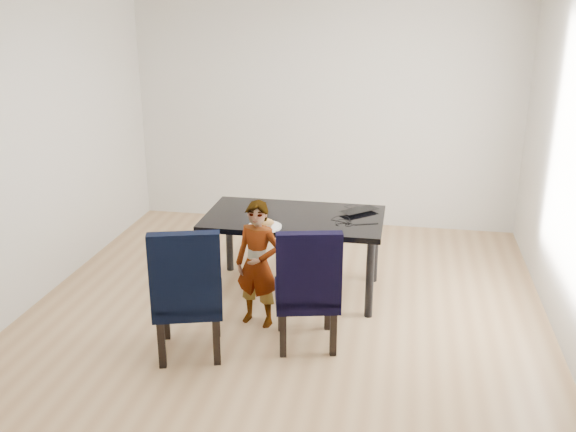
% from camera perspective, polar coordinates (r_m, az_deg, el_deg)
% --- Properties ---
extents(floor, '(4.50, 5.00, 0.01)m').
position_cam_1_polar(floor, '(5.63, -0.38, -8.91)').
color(floor, tan).
rests_on(floor, ground).
extents(wall_back, '(4.50, 0.01, 2.70)m').
position_cam_1_polar(wall_back, '(7.56, 3.25, 9.25)').
color(wall_back, silver).
rests_on(wall_back, ground).
extents(wall_front, '(4.50, 0.01, 2.70)m').
position_cam_1_polar(wall_front, '(2.86, -10.06, -8.00)').
color(wall_front, white).
rests_on(wall_front, ground).
extents(wall_left, '(0.01, 5.00, 2.70)m').
position_cam_1_polar(wall_left, '(5.98, -22.24, 5.21)').
color(wall_left, silver).
rests_on(wall_left, ground).
extents(dining_table, '(1.60, 0.90, 0.75)m').
position_cam_1_polar(dining_table, '(5.91, 0.53, -3.41)').
color(dining_table, black).
rests_on(dining_table, floor).
extents(chair_left, '(0.64, 0.66, 1.06)m').
position_cam_1_polar(chair_left, '(4.94, -8.88, -6.41)').
color(chair_left, black).
rests_on(chair_left, floor).
extents(chair_right, '(0.59, 0.60, 1.01)m').
position_cam_1_polar(chair_right, '(5.01, 1.67, -6.11)').
color(chair_right, black).
rests_on(chair_right, floor).
extents(child, '(0.44, 0.34, 1.08)m').
position_cam_1_polar(child, '(5.30, -2.70, -4.29)').
color(child, '#FF5815').
rests_on(child, floor).
extents(plate, '(0.38, 0.38, 0.02)m').
position_cam_1_polar(plate, '(5.49, -2.10, -0.95)').
color(plate, silver).
rests_on(plate, dining_table).
extents(sandwich, '(0.18, 0.13, 0.07)m').
position_cam_1_polar(sandwich, '(5.48, -2.07, -0.53)').
color(sandwich, '#B07D3F').
rests_on(sandwich, plate).
extents(laptop, '(0.42, 0.41, 0.03)m').
position_cam_1_polar(laptop, '(5.94, 6.04, 0.58)').
color(laptop, black).
rests_on(laptop, dining_table).
extents(cable_tangle, '(0.17, 0.17, 0.01)m').
position_cam_1_polar(cable_tangle, '(5.59, 4.96, -0.68)').
color(cable_tangle, black).
rests_on(cable_tangle, dining_table).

